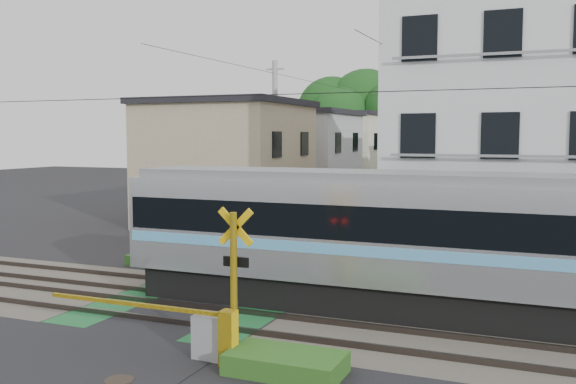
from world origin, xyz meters
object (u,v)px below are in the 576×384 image
at_px(crossing_signal_far, 186,249).
at_px(pedestrian, 419,186).
at_px(apartment_block, 547,131).
at_px(manhole_cover, 119,380).
at_px(crossing_signal_near, 215,325).

relative_size(crossing_signal_far, pedestrian, 2.76).
distance_m(apartment_block, manhole_cover, 17.03).
height_order(crossing_signal_far, pedestrian, crossing_signal_far).
relative_size(crossing_signal_near, apartment_block, 0.46).
bearing_deg(pedestrian, crossing_signal_far, 78.47).
bearing_deg(apartment_block, manhole_cover, -115.25).
bearing_deg(crossing_signal_near, crossing_signal_far, 125.29).
relative_size(crossing_signal_near, pedestrian, 2.76).
bearing_deg(manhole_cover, crossing_signal_near, 57.24).
xyz_separation_m(crossing_signal_near, apartment_block, (5.91, 13.15, 3.94)).
distance_m(crossing_signal_far, pedestrian, 28.22).
xyz_separation_m(crossing_signal_far, apartment_block, (11.09, 5.84, 3.94)).
distance_m(crossing_signal_far, manhole_cover, 9.90).
xyz_separation_m(crossing_signal_far, manhole_cover, (4.10, -8.98, -0.70)).
bearing_deg(apartment_block, crossing_signal_far, -152.22).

